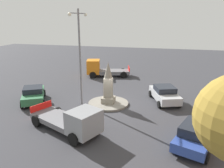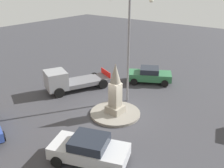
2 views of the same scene
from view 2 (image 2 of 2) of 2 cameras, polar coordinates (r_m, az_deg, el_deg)
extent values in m
plane|color=#38383D|center=(18.18, 0.74, -6.95)|extent=(80.00, 80.00, 0.00)
cylinder|color=gray|center=(18.13, 0.74, -6.70)|extent=(3.61, 3.61, 0.18)
cube|color=gray|center=(17.96, 0.75, -5.74)|extent=(1.09, 1.09, 0.51)
cube|color=gray|center=(17.45, 0.76, -2.50)|extent=(0.71, 0.71, 1.74)
cone|color=gray|center=(16.83, 0.79, 2.40)|extent=(0.78, 0.78, 1.44)
cylinder|color=slate|center=(18.66, 3.79, 7.53)|extent=(0.16, 0.16, 8.24)
sphere|color=#F2EACC|center=(17.18, 8.97, 18.37)|extent=(0.28, 0.28, 0.28)
cube|color=#B7BABF|center=(13.67, -5.24, -15.03)|extent=(4.50, 3.14, 0.67)
cube|color=#1E232D|center=(13.31, -5.22, -13.06)|extent=(2.32, 2.22, 0.50)
cylinder|color=black|center=(14.18, 1.85, -15.06)|extent=(0.68, 0.43, 0.64)
cylinder|color=black|center=(15.04, -9.06, -12.88)|extent=(0.68, 0.43, 0.64)
cylinder|color=black|center=(13.79, -12.50, -16.99)|extent=(0.68, 0.43, 0.64)
cylinder|color=black|center=(16.63, -23.68, -10.93)|extent=(0.68, 0.43, 0.64)
cube|color=#2D6B42|center=(23.71, 8.58, 1.86)|extent=(4.36, 3.52, 0.65)
cube|color=#1E232D|center=(23.51, 8.57, 3.16)|extent=(2.28, 2.27, 0.48)
cylinder|color=black|center=(23.01, 5.04, 0.51)|extent=(0.67, 0.50, 0.64)
cylinder|color=black|center=(24.69, 5.31, 2.08)|extent=(0.67, 0.50, 0.64)
cylinder|color=black|center=(23.05, 11.98, 0.11)|extent=(0.67, 0.50, 0.64)
cylinder|color=black|center=(24.72, 11.79, 1.71)|extent=(0.67, 0.50, 0.64)
cube|color=gray|center=(21.52, -12.72, 0.88)|extent=(2.44, 2.32, 1.54)
cube|color=slate|center=(22.52, -5.80, 0.74)|extent=(3.38, 4.33, 0.36)
cube|color=red|center=(23.08, -1.45, 2.56)|extent=(1.70, 0.83, 0.50)
cylinder|color=black|center=(20.94, -11.96, -1.96)|extent=(0.61, 0.88, 0.84)
cylinder|color=black|center=(22.66, -13.35, -0.14)|extent=(0.61, 0.88, 0.84)
cylinder|color=black|center=(22.19, -2.06, 0.00)|extent=(0.61, 0.88, 0.84)
cylinder|color=black|center=(23.82, -4.07, 1.59)|extent=(0.61, 0.88, 0.84)
camera|label=1|loc=(28.74, -38.50, 15.18)|focal=35.95mm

